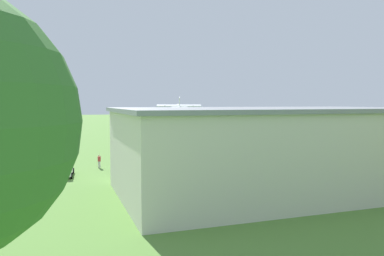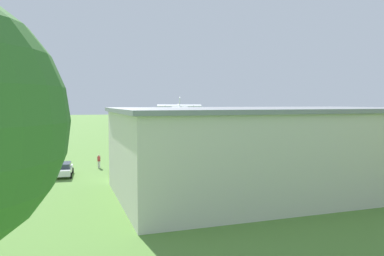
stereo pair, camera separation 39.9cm
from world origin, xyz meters
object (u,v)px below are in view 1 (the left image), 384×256
car_white (64,169)px  person_walking_on_apron (241,154)px  car_yellow (286,155)px  person_watching_takeoff (99,161)px  biplane (179,110)px  person_by_parked_cars (215,156)px  hangar (268,150)px  car_blue (130,166)px  person_at_fence_line (189,161)px  person_beside_truck (158,163)px

car_white → person_walking_on_apron: (-24.37, -3.97, 0.00)m
car_yellow → person_watching_takeoff: bearing=-6.8°
car_white → biplane: bearing=-138.8°
biplane → person_by_parked_cars: bearing=94.8°
hangar → biplane: bearing=-93.1°
hangar → car_blue: 17.43m
biplane → person_by_parked_cars: (-1.08, 12.87, -6.19)m
hangar → car_yellow: size_ratio=5.90×
person_walking_on_apron → person_at_fence_line: bearing=19.2°
car_blue → person_by_parked_cars: bearing=-161.6°
person_beside_truck → person_at_fence_line: person_beside_truck is taller
person_at_fence_line → person_beside_truck: bearing=4.9°
biplane → person_at_fence_line: size_ratio=5.13×
car_yellow → car_white: size_ratio=0.98×
person_beside_truck → person_by_parked_cars: person_beside_truck is taller
person_at_fence_line → person_by_parked_cars: person_by_parked_cars is taller
person_at_fence_line → person_by_parked_cars: size_ratio=0.98×
car_white → person_at_fence_line: bearing=-177.1°
car_white → person_at_fence_line: (-15.17, -0.76, -0.03)m
biplane → person_at_fence_line: biplane is taller
hangar → person_at_fence_line: size_ratio=18.02×
car_blue → car_yellow: bearing=-176.5°
car_yellow → person_at_fence_line: (14.80, 0.25, -0.05)m
person_beside_truck → person_watching_takeoff: 7.64m
person_walking_on_apron → person_at_fence_line: size_ratio=1.04×
car_blue → person_by_parked_cars: person_by_parked_cars is taller
hangar → person_watching_takeoff: size_ratio=16.24×
car_blue → person_walking_on_apron: (-16.96, -4.33, -0.00)m
hangar → person_walking_on_apron: size_ratio=17.40×
car_white → person_beside_truck: bearing=-177.9°
hangar → car_white: 22.77m
person_walking_on_apron → person_by_parked_cars: 4.08m
hangar → person_walking_on_apron: bearing=-110.7°
car_yellow → person_walking_on_apron: 6.33m
person_watching_takeoff → person_by_parked_cars: bearing=179.6°
person_watching_takeoff → person_at_fence_line: (-10.85, 3.28, -0.09)m
biplane → person_beside_truck: bearing=63.5°
car_blue → person_by_parked_cars: (-12.89, -4.28, -0.01)m
car_blue → car_white: (7.41, -0.36, -0.00)m
person_watching_takeoff → car_white: bearing=43.2°
biplane → car_yellow: biplane is taller
hangar → person_watching_takeoff: bearing=-54.1°
car_blue → car_white: size_ratio=0.89×
person_at_fence_line → car_yellow: bearing=-179.0°
car_blue → person_by_parked_cars: size_ratio=2.74×
biplane → person_watching_takeoff: 20.55m
person_by_parked_cars → person_beside_truck: bearing=20.8°
biplane → car_white: bearing=41.2°
car_yellow → person_at_fence_line: car_yellow is taller
car_blue → person_at_fence_line: (-7.76, -1.12, -0.03)m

